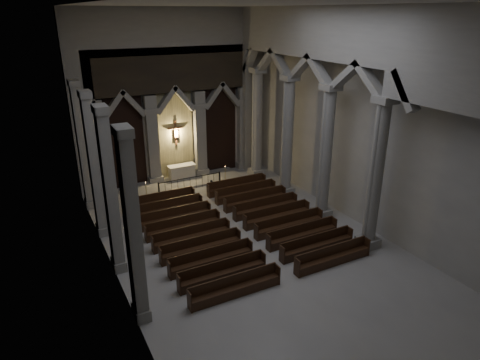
{
  "coord_description": "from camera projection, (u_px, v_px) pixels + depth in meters",
  "views": [
    {
      "loc": [
        -9.78,
        -17.03,
        11.7
      ],
      "look_at": [
        0.69,
        3.0,
        2.75
      ],
      "focal_mm": 32.0,
      "sensor_mm": 36.0,
      "label": 1
    }
  ],
  "objects": [
    {
      "name": "altar",
      "position": [
        182.0,
        171.0,
        31.57
      ],
      "size": [
        2.01,
        0.8,
        1.02
      ],
      "color": "beige",
      "rests_on": "sanctuary_step"
    },
    {
      "name": "sanctuary_wall",
      "position": [
        174.0,
        90.0,
        29.62
      ],
      "size": [
        14.0,
        0.77,
        12.0
      ],
      "color": "gray",
      "rests_on": "ground"
    },
    {
      "name": "right_arcade",
      "position": [
        333.0,
        88.0,
        23.13
      ],
      "size": [
        1.0,
        24.0,
        12.0
      ],
      "color": "gray",
      "rests_on": "ground"
    },
    {
      "name": "altar_rail",
      "position": [
        190.0,
        181.0,
        29.94
      ],
      "size": [
        4.65,
        0.09,
        0.91
      ],
      "color": "black",
      "rests_on": "ground"
    },
    {
      "name": "left_pilasters",
      "position": [
        102.0,
        181.0,
        21.09
      ],
      "size": [
        0.6,
        13.0,
        8.03
      ],
      "color": "gray",
      "rests_on": "ground"
    },
    {
      "name": "candle_stand_right",
      "position": [
        225.0,
        178.0,
        31.09
      ],
      "size": [
        0.22,
        0.22,
        1.32
      ],
      "color": "gold",
      "rests_on": "ground"
    },
    {
      "name": "sanctuary_step",
      "position": [
        184.0,
        182.0,
        31.26
      ],
      "size": [
        8.5,
        2.6,
        0.15
      ],
      "primitive_type": "cube",
      "color": "gray",
      "rests_on": "ground"
    },
    {
      "name": "candle_stand_left",
      "position": [
        147.0,
        195.0,
        28.41
      ],
      "size": [
        0.21,
        0.21,
        1.23
      ],
      "color": "gold",
      "rests_on": "ground"
    },
    {
      "name": "room",
      "position": [
        257.0,
        106.0,
        19.75
      ],
      "size": [
        24.0,
        24.1,
        12.0
      ],
      "color": "#A3A09B",
      "rests_on": "ground"
    },
    {
      "name": "pews",
      "position": [
        236.0,
        227.0,
        24.21
      ],
      "size": [
        9.76,
        10.83,
        0.97
      ],
      "color": "black",
      "rests_on": "ground"
    },
    {
      "name": "worshipper",
      "position": [
        212.0,
        187.0,
        29.06
      ],
      "size": [
        0.44,
        0.34,
        1.06
      ],
      "primitive_type": "imported",
      "rotation": [
        0.0,
        0.0,
        0.24
      ],
      "color": "black",
      "rests_on": "ground"
    }
  ]
}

